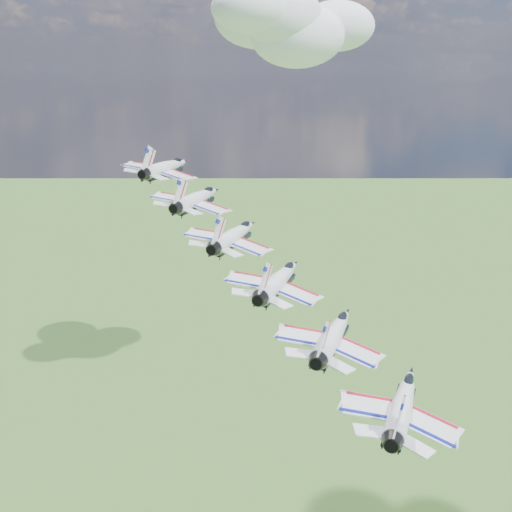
% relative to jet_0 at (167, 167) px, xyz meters
% --- Properties ---
extents(cloud_far, '(61.74, 48.51, 24.25)m').
position_rel_jet_0_xyz_m(cloud_far, '(6.88, 155.30, 30.96)').
color(cloud_far, white).
extents(jet_0, '(15.29, 19.01, 6.90)m').
position_rel_jet_0_xyz_m(jet_0, '(0.00, 0.00, 0.00)').
color(jet_0, white).
extents(jet_1, '(15.29, 19.01, 6.90)m').
position_rel_jet_0_xyz_m(jet_1, '(7.09, -8.63, -3.27)').
color(jet_1, silver).
extents(jet_2, '(15.29, 19.01, 6.90)m').
position_rel_jet_0_xyz_m(jet_2, '(14.18, -17.27, -6.53)').
color(jet_2, white).
extents(jet_3, '(15.29, 19.01, 6.90)m').
position_rel_jet_0_xyz_m(jet_3, '(21.27, -25.90, -9.80)').
color(jet_3, silver).
extents(jet_4, '(15.29, 19.01, 6.90)m').
position_rel_jet_0_xyz_m(jet_4, '(28.36, -34.54, -13.07)').
color(jet_4, white).
extents(jet_5, '(15.29, 19.01, 6.90)m').
position_rel_jet_0_xyz_m(jet_5, '(35.44, -43.17, -16.34)').
color(jet_5, white).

